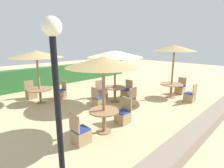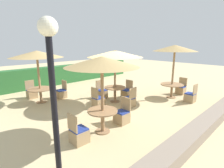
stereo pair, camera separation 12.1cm
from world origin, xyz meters
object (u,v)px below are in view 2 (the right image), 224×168
at_px(parasol_center, 115,54).
at_px(patio_chair_center_east, 127,93).
at_px(patio_chair_front_left_east, 122,116).
at_px(patio_chair_center_south, 129,101).
at_px(round_table_back_left, 40,91).
at_px(round_table_front_left, 103,115).
at_px(parasol_front_left, 102,62).
at_px(patio_chair_front_left_west, 79,134).
at_px(round_table_center, 115,90).
at_px(patio_chair_back_left_north, 32,93).
at_px(patio_chair_back_left_east, 62,93).
at_px(lamp_post, 51,71).
at_px(parasol_front_right, 175,48).
at_px(parasol_back_left, 37,54).
at_px(patio_chair_center_west, 98,101).
at_px(patio_chair_front_right_south, 190,97).
at_px(patio_chair_front_right_east, 181,89).
at_px(round_table_front_right, 172,87).
at_px(patio_chair_center_north, 102,93).

distance_m(parasol_center, patio_chair_center_east, 2.30).
distance_m(patio_chair_front_left_east, patio_chair_center_south, 1.71).
bearing_deg(round_table_back_left, round_table_front_left, -86.75).
bearing_deg(parasol_front_left, patio_chair_front_left_west, -179.76).
bearing_deg(round_table_center, patio_chair_back_left_north, 127.95).
relative_size(round_table_front_left, patio_chair_center_south, 1.05).
bearing_deg(patio_chair_back_left_east, patio_chair_back_left_north, 46.00).
bearing_deg(patio_chair_back_left_east, parasol_front_left, 168.92).
bearing_deg(patio_chair_center_south, round_table_center, 88.17).
bearing_deg(lamp_post, patio_chair_back_left_east, 61.08).
height_order(patio_chair_front_left_west, patio_chair_center_south, same).
bearing_deg(round_table_back_left, patio_chair_back_left_east, -2.43).
relative_size(lamp_post, parasol_front_right, 1.20).
bearing_deg(patio_chair_front_left_west, round_table_back_left, 170.97).
relative_size(patio_chair_back_left_north, round_table_front_left, 0.96).
distance_m(parasol_center, round_table_center, 1.77).
xyz_separation_m(lamp_post, round_table_back_left, (1.78, 5.24, -1.78)).
distance_m(parasol_back_left, round_table_back_left, 1.77).
bearing_deg(round_table_back_left, parasol_front_left, -86.75).
xyz_separation_m(parasol_front_right, patio_chair_front_left_west, (-6.05, -0.25, -2.33)).
distance_m(patio_chair_center_east, patio_chair_center_west, 2.00).
height_order(patio_chair_front_right_south, round_table_center, patio_chair_front_right_south).
relative_size(patio_chair_back_left_east, patio_chair_center_south, 1.00).
bearing_deg(parasol_front_right, patio_chair_center_east, 135.77).
height_order(patio_chair_back_left_north, patio_chair_back_left_east, same).
relative_size(patio_chair_front_right_east, patio_chair_center_south, 1.00).
relative_size(patio_chair_front_left_west, patio_chair_center_west, 1.00).
height_order(lamp_post, patio_chair_center_south, lamp_post).
distance_m(lamp_post, patio_chair_back_left_east, 6.29).
xyz_separation_m(round_table_front_right, patio_chair_front_left_west, (-6.05, -0.25, -0.34)).
relative_size(round_table_center, patio_chair_center_east, 1.12).
xyz_separation_m(parasol_front_left, patio_chair_front_left_east, (0.96, 0.02, -2.04)).
xyz_separation_m(patio_chair_front_right_east, round_table_center, (-3.72, 1.67, 0.32)).
relative_size(patio_chair_back_left_east, patio_chair_center_east, 1.00).
distance_m(round_table_front_right, patio_chair_front_right_south, 1.07).
distance_m(patio_chair_front_left_west, parasol_center, 4.39).
xyz_separation_m(patio_chair_back_left_east, parasol_center, (1.61, -2.42, 2.10)).
bearing_deg(patio_chair_center_east, patio_chair_center_west, 89.76).
relative_size(round_table_back_left, patio_chair_back_left_north, 1.26).
relative_size(parasol_front_right, round_table_center, 2.67).
xyz_separation_m(patio_chair_back_left_east, parasol_front_left, (-0.84, -4.29, 2.04)).
distance_m(patio_chair_center_north, patio_chair_center_east, 1.34).
height_order(lamp_post, parasol_front_right, lamp_post).
bearing_deg(patio_chair_front_left_east, round_table_front_right, -86.88).
bearing_deg(patio_chair_back_left_north, patio_chair_front_right_south, 131.30).
height_order(round_table_front_right, patio_chair_front_right_south, patio_chair_front_right_south).
height_order(parasol_center, patio_chair_center_north, parasol_center).
bearing_deg(patio_chair_center_east, patio_chair_front_right_east, -121.77).
relative_size(parasol_front_right, patio_chair_back_left_north, 2.98).
bearing_deg(patio_chair_center_east, patio_chair_back_left_east, 47.12).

